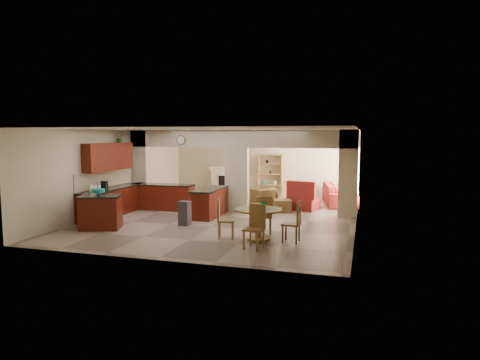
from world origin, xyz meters
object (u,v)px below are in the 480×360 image
(sofa, at_px, (339,194))
(dining_table, at_px, (258,220))
(armchair, at_px, (264,198))
(kitchen_island, at_px, (101,212))

(sofa, bearing_deg, dining_table, 154.81)
(armchair, bearing_deg, kitchen_island, 10.14)
(armchair, bearing_deg, dining_table, 58.89)
(dining_table, height_order, sofa, dining_table)
(dining_table, distance_m, sofa, 6.50)
(kitchen_island, height_order, armchair, kitchen_island)
(kitchen_island, relative_size, dining_table, 1.11)
(sofa, bearing_deg, armchair, 110.49)
(dining_table, relative_size, sofa, 0.44)
(dining_table, xyz_separation_m, armchair, (-0.96, 4.73, -0.16))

